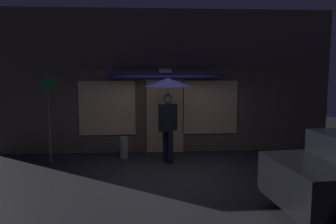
{
  "coord_description": "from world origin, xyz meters",
  "views": [
    {
      "loc": [
        -0.68,
        -8.21,
        2.58
      ],
      "look_at": [
        -0.0,
        0.99,
        1.37
      ],
      "focal_mm": 37.69,
      "sensor_mm": 36.0,
      "label": 1
    }
  ],
  "objects": [
    {
      "name": "ground_plane",
      "position": [
        0.0,
        0.0,
        0.0
      ],
      "size": [
        18.0,
        18.0,
        0.0
      ],
      "primitive_type": "plane",
      "color": "#26262B"
    },
    {
      "name": "building_facade",
      "position": [
        -0.0,
        2.34,
        2.1
      ],
      "size": [
        10.01,
        1.0,
        4.23
      ],
      "color": "brown",
      "rests_on": "ground"
    },
    {
      "name": "person_with_umbrella",
      "position": [
        -0.01,
        0.99,
        1.84
      ],
      "size": [
        1.25,
        1.25,
        2.27
      ],
      "rotation": [
        0.0,
        0.0,
        0.65
      ],
      "color": "black",
      "rests_on": "ground"
    },
    {
      "name": "sidewalk_bollard",
      "position": [
        -1.21,
        1.55,
        0.3
      ],
      "size": [
        0.23,
        0.23,
        0.61
      ],
      "primitive_type": "cylinder",
      "color": "#9E998E",
      "rests_on": "ground"
    },
    {
      "name": "street_sign_post",
      "position": [
        -3.13,
        1.18,
        1.33
      ],
      "size": [
        0.4,
        0.07,
        2.35
      ],
      "color": "#595B60",
      "rests_on": "ground"
    }
  ]
}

